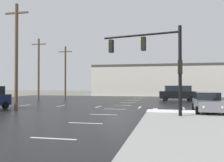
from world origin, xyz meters
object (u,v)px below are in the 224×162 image
sedan_grey (208,102)px  suv_black (178,93)px  utility_pole_mid (16,54)px  utility_pole_distant (65,71)px  traffic_signal_mast (157,56)px  utility_pole_far (39,68)px

sedan_grey → suv_black: size_ratio=0.93×
sedan_grey → suv_black: suv_black is taller
suv_black → utility_pole_mid: utility_pole_mid is taller
sedan_grey → utility_pole_distant: 24.93m
traffic_signal_mast → suv_black: size_ratio=1.20×
suv_black → utility_pole_mid: 20.96m
sedan_grey → utility_pole_mid: utility_pole_mid is taller
utility_pole_mid → utility_pole_distant: bearing=99.3°
traffic_signal_mast → utility_pole_far: bearing=-28.8°
sedan_grey → suv_black: (-1.53, 14.32, 0.24)m
suv_black → utility_pole_distant: utility_pole_distant is taller
suv_black → traffic_signal_mast: bearing=-100.6°
traffic_signal_mast → utility_pole_distant: (-14.84, 18.94, 0.17)m
suv_black → utility_pole_distant: size_ratio=0.60×
utility_pole_mid → traffic_signal_mast: bearing=-9.2°
utility_pole_distant → sedan_grey: bearing=-41.5°
suv_black → utility_pole_mid: bearing=-137.0°
traffic_signal_mast → suv_black: bearing=-84.5°
sedan_grey → utility_pole_distant: (-18.51, 16.35, 3.44)m
suv_black → utility_pole_far: 20.03m
utility_pole_mid → utility_pole_far: size_ratio=1.04×
sedan_grey → utility_pole_far: size_ratio=0.51×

